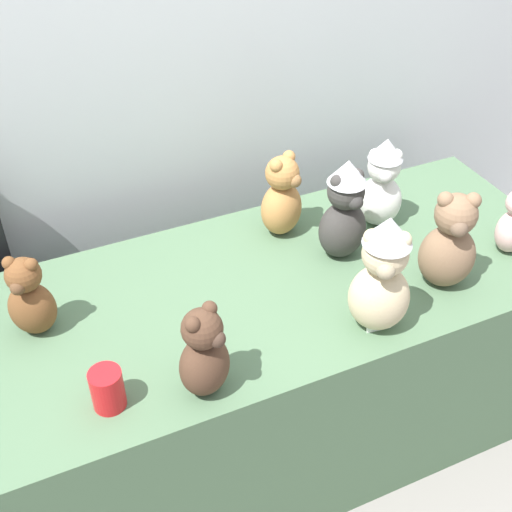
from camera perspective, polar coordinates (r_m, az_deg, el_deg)
The scene contains 13 objects.
ground_plane at distance 2.34m, azimuth 2.68°, elevation -19.87°, with size 10.00×10.00×0.00m, color gray.
wall_back at distance 2.16m, azimuth -7.35°, elevation 19.49°, with size 7.00×0.08×2.60m, color silver.
display_table at distance 2.19m, azimuth 0.00°, elevation -9.85°, with size 2.00×0.76×0.72m, color #4C6B4C.
teddy_bear_mocha at distance 1.94m, azimuth 16.27°, elevation 1.05°, with size 0.20×0.19×0.31m.
teddy_bear_chestnut at distance 1.83m, azimuth -18.85°, elevation -3.43°, with size 0.16×0.16×0.25m.
teddy_bear_snow at distance 2.14m, azimuth 10.74°, elevation 6.10°, with size 0.18×0.17×0.31m.
teddy_bear_cocoa at distance 1.59m, azimuth -4.48°, elevation -8.38°, with size 0.17×0.17×0.26m.
teddy_bear_sand at distance 1.74m, azimuth 10.75°, elevation -1.71°, with size 0.21×0.20×0.36m.
teddy_bear_charcoal at distance 1.98m, azimuth 7.58°, elevation 3.88°, with size 0.16×0.14×0.33m.
teddy_bear_caramel at distance 2.08m, azimuth 2.23°, elevation 5.04°, with size 0.18×0.17×0.28m.
party_cup_red at distance 1.64m, azimuth -12.63°, elevation -11.08°, with size 0.08×0.08×0.11m, color red.
name_card_front_middle at distance 1.82m, azimuth 10.55°, elevation -5.66°, with size 0.07×0.01×0.05m, color white.
name_card_front_right at distance 1.66m, azimuth -4.30°, elevation -10.72°, with size 0.07×0.01×0.05m, color white.
Camera 1 is at (-0.60, -1.07, 2.00)m, focal length 46.64 mm.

